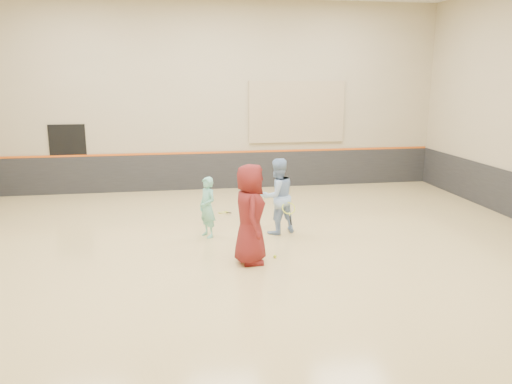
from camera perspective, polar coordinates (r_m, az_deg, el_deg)
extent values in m
cube|color=tan|center=(10.93, -2.31, -6.97)|extent=(15.00, 12.00, 0.20)
cube|color=tan|center=(16.26, -5.12, 10.77)|extent=(15.00, 0.02, 6.00)
cube|color=tan|center=(4.41, 7.20, 4.53)|extent=(15.00, 0.02, 6.00)
cube|color=#232326|center=(16.49, -4.94, 2.40)|extent=(14.90, 0.04, 1.20)
cube|color=#D85914|center=(16.38, -4.98, 4.53)|extent=(14.90, 0.03, 0.06)
cube|color=tan|center=(16.68, 4.69, 9.11)|extent=(3.20, 0.08, 2.00)
cube|color=black|center=(16.69, -20.60, 3.48)|extent=(1.10, 0.05, 2.20)
imported|color=#78D1B9|center=(11.54, -5.57, -1.74)|extent=(0.54, 0.61, 1.41)
imported|color=#94B6E5|center=(11.73, 2.45, -0.47)|extent=(1.06, 0.95, 1.80)
imported|color=maroon|center=(9.81, -0.68, -2.55)|extent=(0.69, 1.01, 2.00)
sphere|color=#C2DF34|center=(10.34, 2.18, -7.37)|extent=(0.07, 0.07, 0.07)
sphere|color=#C5E635|center=(9.69, -0.06, -1.51)|extent=(0.07, 0.07, 0.07)
sphere|color=#D5E835|center=(13.79, -0.75, -2.09)|extent=(0.07, 0.07, 0.07)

